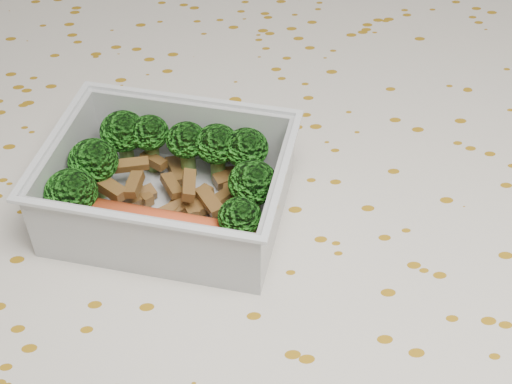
{
  "coord_description": "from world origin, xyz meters",
  "views": [
    {
      "loc": [
        -0.03,
        -0.35,
        1.12
      ],
      "look_at": [
        0.0,
        -0.01,
        0.78
      ],
      "focal_mm": 50.0,
      "sensor_mm": 36.0,
      "label": 1
    }
  ],
  "objects": [
    {
      "name": "lunch_container",
      "position": [
        -0.06,
        0.0,
        0.78
      ],
      "size": [
        0.19,
        0.17,
        0.06
      ],
      "color": "silver",
      "rests_on": "tablecloth"
    },
    {
      "name": "tablecloth",
      "position": [
        0.0,
        0.0,
        0.72
      ],
      "size": [
        1.46,
        0.96,
        0.19
      ],
      "color": "beige",
      "rests_on": "dining_table"
    },
    {
      "name": "sausage",
      "position": [
        -0.06,
        -0.03,
        0.78
      ],
      "size": [
        0.14,
        0.06,
        0.03
      ],
      "color": "#D14923",
      "rests_on": "lunch_container"
    },
    {
      "name": "dining_table",
      "position": [
        0.0,
        0.0,
        0.67
      ],
      "size": [
        1.4,
        0.9,
        0.75
      ],
      "color": "brown",
      "rests_on": "ground"
    },
    {
      "name": "broccoli_florets",
      "position": [
        -0.06,
        0.02,
        0.79
      ],
      "size": [
        0.15,
        0.12,
        0.05
      ],
      "color": "#608C3F",
      "rests_on": "lunch_container"
    },
    {
      "name": "meat_pile",
      "position": [
        -0.05,
        0.01,
        0.77
      ],
      "size": [
        0.11,
        0.07,
        0.03
      ],
      "color": "brown",
      "rests_on": "lunch_container"
    }
  ]
}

